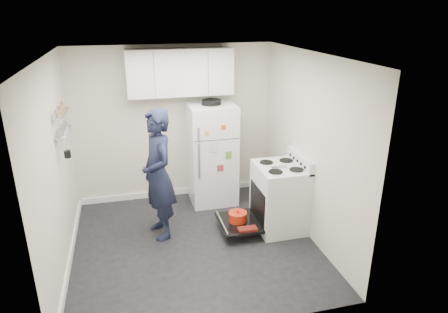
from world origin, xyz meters
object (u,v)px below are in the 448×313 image
object	(u,v)px
person	(158,175)
refrigerator	(212,154)
electric_range	(279,198)
open_oven_door	(238,220)

from	to	relation	value
person	refrigerator	bearing A→B (deg)	118.96
electric_range	refrigerator	world-z (taller)	refrigerator
open_oven_door	electric_range	bearing A→B (deg)	-0.61
electric_range	refrigerator	xyz separation A→B (m)	(-0.72, 1.10, 0.35)
electric_range	open_oven_door	xyz separation A→B (m)	(-0.59, 0.01, -0.29)
open_oven_door	person	distance (m)	1.31
open_oven_door	refrigerator	distance (m)	1.27
electric_range	refrigerator	distance (m)	1.36
open_oven_door	person	size ratio (longest dim) A/B	0.39
electric_range	person	size ratio (longest dim) A/B	0.61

